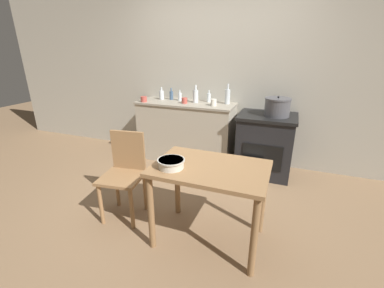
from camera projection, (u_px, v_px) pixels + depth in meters
The scene contains 18 objects.
ground_plane at pixel (177, 208), 2.86m from camera, with size 14.00×14.00×0.00m, color #896B4C.
wall_back at pixel (219, 76), 3.79m from camera, with size 8.00×0.07×2.55m.
counter_cabinet at pixel (186, 131), 3.97m from camera, with size 1.47×0.54×0.91m.
stove at pixel (265, 144), 3.53m from camera, with size 0.75×0.65×0.84m.
work_table at pixel (210, 180), 2.18m from camera, with size 0.96×0.65×0.74m.
chair at pixel (125, 172), 2.61m from camera, with size 0.45×0.45×0.88m.
flour_sack at pixel (250, 173), 3.26m from camera, with size 0.27×0.19×0.36m, color beige.
stock_pot at pixel (277, 107), 3.29m from camera, with size 0.33×0.33×0.26m.
mixing_bowl_large at pixel (171, 163), 2.11m from camera, with size 0.23×0.23×0.07m.
bottle_far_left at pixel (196, 96), 3.76m from camera, with size 0.08×0.08×0.26m.
bottle_left at pixel (180, 96), 3.93m from camera, with size 0.06×0.06×0.16m.
bottle_mid_left at pixel (171, 95), 4.00m from camera, with size 0.06×0.06×0.18m.
bottle_center_left at pixel (162, 95), 4.01m from camera, with size 0.07×0.07×0.19m.
bottle_center at pixel (209, 97), 3.83m from camera, with size 0.06×0.06×0.17m.
bottle_center_right at pixel (227, 96), 3.68m from camera, with size 0.08×0.08×0.29m.
cup_mid_right at pixel (214, 102), 3.58m from camera, with size 0.08×0.08×0.09m, color silver.
cup_right at pixel (144, 99), 3.84m from camera, with size 0.09×0.09×0.08m, color #B74C42.
cup_far_right at pixel (184, 101), 3.73m from camera, with size 0.08×0.08×0.08m, color #B74C42.
Camera 1 is at (1.03, -2.20, 1.67)m, focal length 24.00 mm.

